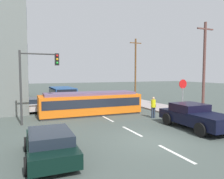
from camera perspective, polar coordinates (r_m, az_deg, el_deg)
ground_plane at (r=20.66m, az=-5.44°, el=-5.56°), size 120.00×120.00×0.00m
sidewalk_curb_right at (r=20.44m, az=16.79°, el=-5.63°), size 3.20×36.00×0.14m
lane_stripe_0 at (r=10.27m, az=16.40°, el=-15.94°), size 0.16×2.40×0.01m
lane_stripe_1 at (r=13.44m, az=5.26°, el=-10.92°), size 0.16×2.40×0.01m
lane_stripe_2 at (r=16.96m, az=-1.26°, el=-7.69°), size 0.16×2.40×0.01m
lane_stripe_3 at (r=24.59m, az=-8.41°, el=-3.99°), size 0.16×2.40×0.01m
lane_stripe_4 at (r=30.38m, az=-11.32°, el=-2.45°), size 0.16×2.40×0.01m
streetcar_tram at (r=18.55m, az=-5.75°, el=-3.59°), size 8.53×2.75×1.92m
city_bus at (r=27.37m, az=-12.94°, el=-1.07°), size 2.61×5.22×1.78m
pedestrian_crossing at (r=17.40m, az=10.87°, el=-4.32°), size 0.50×0.36×1.67m
pickup_truck_parked at (r=14.80m, az=21.04°, el=-6.62°), size 2.35×5.04×1.55m
parked_sedan_near at (r=9.53m, az=-16.09°, el=-13.62°), size 2.08×4.23×1.19m
parked_sedan_mid at (r=21.71m, az=-20.12°, el=-3.66°), size 2.01×4.31×1.19m
stop_sign at (r=18.98m, az=18.20°, el=0.05°), size 0.76×0.07×2.88m
traffic_light_mast at (r=15.75m, az=-19.36°, el=4.08°), size 2.64×0.33×5.06m
utility_pole_near at (r=21.05m, az=23.17°, el=5.78°), size 1.80×0.24×8.04m
utility_pole_mid at (r=31.08m, az=6.23°, el=5.85°), size 1.80×0.24×8.41m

